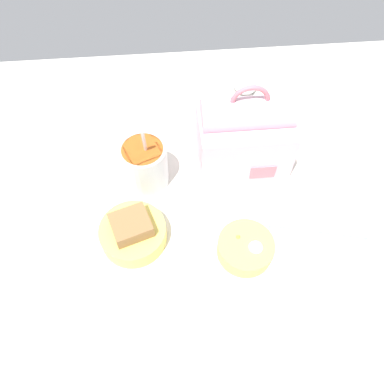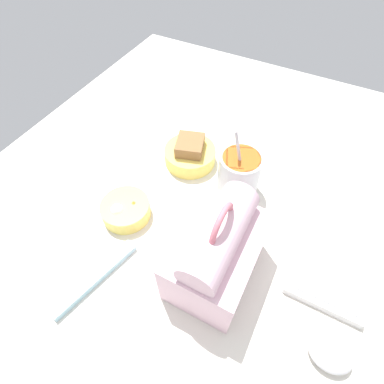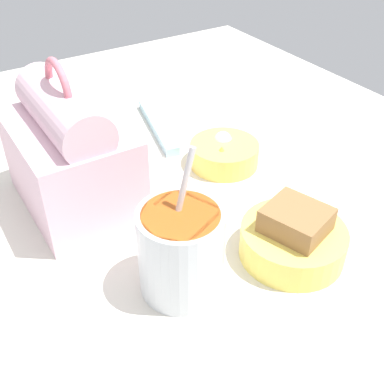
% 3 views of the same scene
% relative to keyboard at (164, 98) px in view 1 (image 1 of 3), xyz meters
% --- Properties ---
extents(desk_surface, '(1.40, 1.10, 0.02)m').
position_rel_keyboard_xyz_m(desk_surface, '(0.04, -0.34, -0.02)').
color(desk_surface, silver).
rests_on(desk_surface, ground).
extents(keyboard, '(0.30, 0.15, 0.02)m').
position_rel_keyboard_xyz_m(keyboard, '(0.00, 0.00, 0.00)').
color(keyboard, silver).
rests_on(keyboard, desk_surface).
extents(lunch_bag, '(0.20, 0.14, 0.22)m').
position_rel_keyboard_xyz_m(lunch_bag, '(0.17, -0.21, 0.07)').
color(lunch_bag, beige).
rests_on(lunch_bag, desk_surface).
extents(soup_cup, '(0.10, 0.10, 0.19)m').
position_rel_keyboard_xyz_m(soup_cup, '(-0.05, -0.26, 0.05)').
color(soup_cup, silver).
rests_on(soup_cup, desk_surface).
extents(bento_bowl_sandwich, '(0.14, 0.14, 0.07)m').
position_rel_keyboard_xyz_m(bento_bowl_sandwich, '(-0.08, -0.41, 0.02)').
color(bento_bowl_sandwich, '#EFD65B').
rests_on(bento_bowl_sandwich, desk_surface).
extents(bento_bowl_snacks, '(0.11, 0.11, 0.05)m').
position_rel_keyboard_xyz_m(bento_bowl_snacks, '(0.14, -0.46, 0.01)').
color(bento_bowl_snacks, '#EFD65B').
rests_on(bento_bowl_snacks, desk_surface).
extents(computer_mouse, '(0.06, 0.08, 0.03)m').
position_rel_keyboard_xyz_m(computer_mouse, '(0.22, 0.03, 0.01)').
color(computer_mouse, silver).
rests_on(computer_mouse, desk_surface).
extents(chopstick_case, '(0.20, 0.07, 0.02)m').
position_rel_keyboard_xyz_m(chopstick_case, '(0.30, -0.42, -0.00)').
color(chopstick_case, '#99C6D6').
rests_on(chopstick_case, desk_surface).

